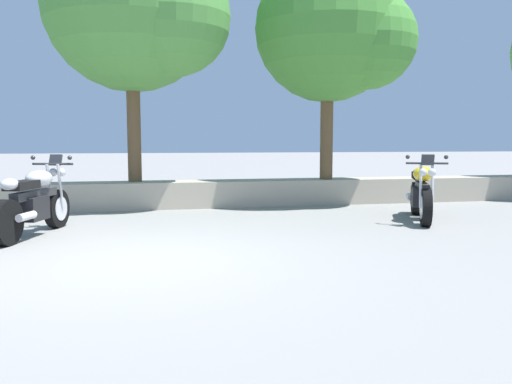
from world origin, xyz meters
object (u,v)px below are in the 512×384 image
object	(u,v)px
leafy_tree_mid_left	(140,7)
leafy_tree_mid_right	(336,31)
motorcycle_yellow_centre	(421,193)
motorcycle_silver_near_left	(34,203)

from	to	relation	value
leafy_tree_mid_left	leafy_tree_mid_right	xyz separation A→B (m)	(4.12, -0.26, -0.35)
motorcycle_yellow_centre	leafy_tree_mid_right	bearing A→B (deg)	104.56
motorcycle_yellow_centre	leafy_tree_mid_left	bearing A→B (deg)	149.75
leafy_tree_mid_right	motorcycle_silver_near_left	bearing A→B (deg)	-155.09
motorcycle_yellow_centre	leafy_tree_mid_right	size ratio (longest dim) A/B	0.40
motorcycle_silver_near_left	leafy_tree_mid_left	bearing A→B (deg)	61.60
motorcycle_silver_near_left	motorcycle_yellow_centre	bearing A→B (deg)	1.06
leafy_tree_mid_right	motorcycle_yellow_centre	bearing A→B (deg)	-75.44
leafy_tree_mid_left	leafy_tree_mid_right	size ratio (longest dim) A/B	1.11
motorcycle_silver_near_left	leafy_tree_mid_left	size ratio (longest dim) A/B	0.37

